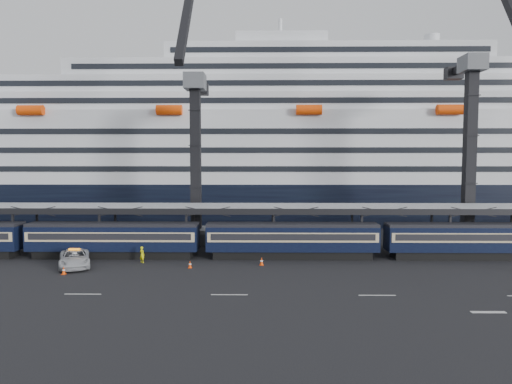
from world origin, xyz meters
TOP-DOWN VIEW (x-y plane):
  - ground at (0.00, 0.00)m, footprint 260.00×260.00m
  - lane_markings at (8.15, -5.23)m, footprint 111.00×4.27m
  - train at (-4.65, 10.00)m, footprint 133.05×3.00m
  - canopy at (0.00, 14.00)m, footprint 130.00×6.25m
  - cruise_ship at (-1.08, 45.99)m, footprint 214.09×28.84m
  - crane_dark_near at (-20.00, 18.59)m, footprint 4.50×17.75m
  - crane_dark_mid at (15.00, 17.59)m, footprint 4.50×18.24m
  - pickup_truck at (-30.61, 5.53)m, footprint 5.04×6.88m
  - worker at (-24.17, 7.50)m, footprint 0.76×0.70m
  - traffic_cone_b at (-30.38, 2.42)m, footprint 0.40×0.40m
  - traffic_cone_c at (-18.67, 5.18)m, footprint 0.38×0.38m
  - traffic_cone_d at (-11.39, 6.51)m, footprint 0.42×0.42m

SIDE VIEW (x-z plane):
  - ground at x=0.00m, z-range 0.00..0.00m
  - lane_markings at x=8.15m, z-range 0.00..0.02m
  - traffic_cone_c at x=-18.67m, z-range 0.00..0.75m
  - traffic_cone_b at x=-30.38m, z-range -0.01..0.79m
  - traffic_cone_d at x=-11.39m, z-range -0.01..0.84m
  - pickup_truck at x=-30.61m, z-range 0.00..1.74m
  - worker at x=-24.17m, z-range 0.00..1.75m
  - train at x=-4.65m, z-range 0.18..4.23m
  - canopy at x=0.00m, z-range 2.49..8.01m
  - crane_dark_near at x=-20.00m, z-range -5.61..29.47m
  - cruise_ship at x=-1.08m, z-range -4.66..29.34m
  - crane_dark_mid at x=15.00m, z-range -6.46..33.18m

